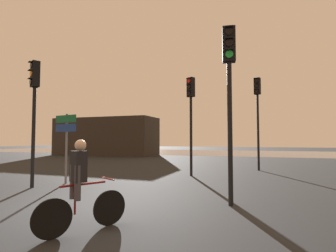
# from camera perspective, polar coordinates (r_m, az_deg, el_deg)

# --- Properties ---
(ground_plane) EXTENTS (120.00, 120.00, 0.00)m
(ground_plane) POSITION_cam_1_polar(r_m,az_deg,el_deg) (6.85, -18.92, -16.52)
(ground_plane) COLOR black
(water_strip) EXTENTS (80.00, 16.00, 0.01)m
(water_strip) POSITION_cam_1_polar(r_m,az_deg,el_deg) (34.97, 12.68, -5.68)
(water_strip) COLOR slate
(water_strip) RESTS_ON ground
(distant_building) EXTENTS (11.05, 4.00, 4.01)m
(distant_building) POSITION_cam_1_polar(r_m,az_deg,el_deg) (29.36, -13.38, -2.27)
(distant_building) COLOR #2D2823
(distant_building) RESTS_ON ground
(traffic_light_near_right) EXTENTS (0.35, 0.37, 4.49)m
(traffic_light_near_right) POSITION_cam_1_polar(r_m,az_deg,el_deg) (6.88, 13.21, 9.65)
(traffic_light_near_right) COLOR black
(traffic_light_near_right) RESTS_ON ground
(traffic_light_far_right) EXTENTS (0.37, 0.39, 4.99)m
(traffic_light_far_right) POSITION_cam_1_polar(r_m,az_deg,el_deg) (14.98, 18.93, 4.06)
(traffic_light_far_right) COLOR black
(traffic_light_far_right) RESTS_ON ground
(traffic_light_center) EXTENTS (0.40, 0.42, 4.50)m
(traffic_light_center) POSITION_cam_1_polar(r_m,az_deg,el_deg) (12.11, 4.99, 4.10)
(traffic_light_center) COLOR black
(traffic_light_center) RESTS_ON ground
(traffic_light_near_left) EXTENTS (0.39, 0.42, 4.35)m
(traffic_light_near_left) POSITION_cam_1_polar(r_m,az_deg,el_deg) (10.20, -27.11, 5.24)
(traffic_light_near_left) COLOR black
(traffic_light_near_left) RESTS_ON ground
(direction_sign_post) EXTENTS (1.09, 0.23, 2.60)m
(direction_sign_post) POSITION_cam_1_polar(r_m,az_deg,el_deg) (10.53, -21.33, -1.89)
(direction_sign_post) COLOR slate
(direction_sign_post) RESTS_ON ground
(cyclist) EXTENTS (0.86, 1.52, 1.62)m
(cyclist) POSITION_cam_1_polar(r_m,az_deg,el_deg) (4.96, -18.59, -12.10)
(cyclist) COLOR black
(cyclist) RESTS_ON ground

